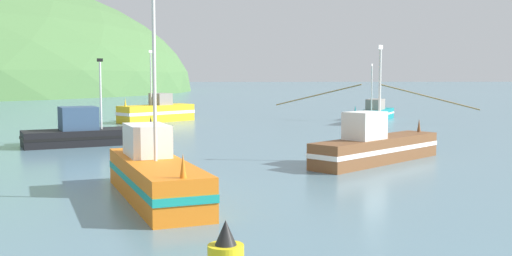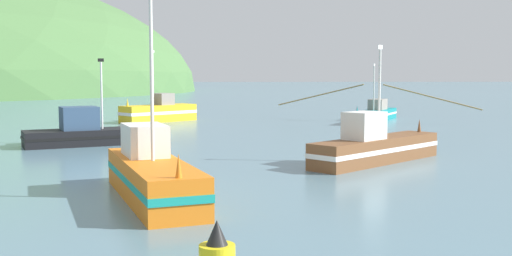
{
  "view_description": "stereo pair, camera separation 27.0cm",
  "coord_description": "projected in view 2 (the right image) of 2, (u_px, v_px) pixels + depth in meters",
  "views": [
    {
      "loc": [
        -6.14,
        -7.38,
        4.33
      ],
      "look_at": [
        -4.83,
        25.04,
        1.4
      ],
      "focal_mm": 42.71,
      "sensor_mm": 36.0,
      "label": 1
    },
    {
      "loc": [
        -5.87,
        -7.39,
        4.33
      ],
      "look_at": [
        -4.83,
        25.04,
        1.4
      ],
      "focal_mm": 42.71,
      "sensor_mm": 36.0,
      "label": 2
    }
  ],
  "objects": [
    {
      "name": "fishing_boat_yellow",
      "position": [
        159.0,
        112.0,
        54.5
      ],
      "size": [
        6.65,
        6.42,
        6.34
      ],
      "rotation": [
        0.0,
        0.0,
        3.89
      ],
      "color": "gold",
      "rests_on": "ground"
    },
    {
      "name": "fishing_boat_teal",
      "position": [
        373.0,
        114.0,
        54.91
      ],
      "size": [
        16.51,
        10.37,
        5.18
      ],
      "rotation": [
        0.0,
        0.0,
        4.23
      ],
      "color": "#147F84",
      "rests_on": "ground"
    },
    {
      "name": "fishing_boat_brown",
      "position": [
        375.0,
        147.0,
        29.39
      ],
      "size": [
        7.55,
        7.3,
        5.68
      ],
      "rotation": [
        0.0,
        0.0,
        0.76
      ],
      "color": "brown",
      "rests_on": "ground"
    },
    {
      "name": "fishing_boat_black",
      "position": [
        90.0,
        133.0,
        36.83
      ],
      "size": [
        8.35,
        5.48,
        5.22
      ],
      "rotation": [
        0.0,
        0.0,
        0.42
      ],
      "color": "black",
      "rests_on": "ground"
    },
    {
      "name": "fishing_boat_orange",
      "position": [
        152.0,
        174.0,
        20.98
      ],
      "size": [
        4.51,
        8.3,
        7.42
      ],
      "rotation": [
        0.0,
        0.0,
        5.05
      ],
      "color": "orange",
      "rests_on": "ground"
    }
  ]
}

